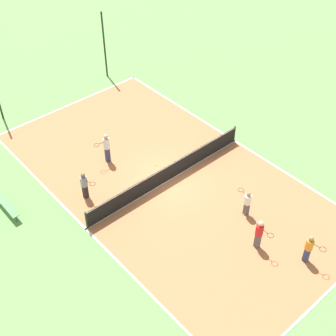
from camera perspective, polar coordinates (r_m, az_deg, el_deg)
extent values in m
plane|color=#60934C|center=(25.20, 0.00, -1.54)|extent=(80.00, 80.00, 0.00)
cube|color=#AD6B42|center=(25.19, 0.00, -1.52)|extent=(10.65, 19.64, 0.02)
cube|color=white|center=(23.10, -9.97, -7.34)|extent=(0.10, 19.64, 0.00)
cube|color=white|center=(28.12, 8.12, 3.32)|extent=(0.10, 19.64, 0.00)
cube|color=white|center=(21.40, 18.14, -14.90)|extent=(10.65, 0.10, 0.00)
cube|color=white|center=(31.65, -11.85, 7.59)|extent=(10.65, 0.10, 0.00)
cube|color=white|center=(25.19, 0.00, -1.50)|extent=(10.65, 0.10, 0.00)
cylinder|color=black|center=(22.73, -9.91, -6.31)|extent=(0.10, 0.10, 1.09)
cylinder|color=black|center=(27.73, 8.09, 4.13)|extent=(0.10, 0.10, 1.09)
cube|color=black|center=(24.83, 0.00, -0.62)|extent=(10.35, 0.03, 1.04)
cube|color=white|center=(24.51, 0.00, 0.24)|extent=(10.35, 0.04, 0.06)
cube|color=#4C8C4C|center=(24.58, -19.01, -4.37)|extent=(0.36, 1.97, 0.04)
cylinder|color=#4C4C51|center=(24.16, -18.02, -5.83)|extent=(0.08, 0.08, 0.41)
cylinder|color=#4C4C51|center=(25.33, -19.73, -3.68)|extent=(0.08, 0.08, 0.41)
cube|color=#4C4C51|center=(23.49, 9.53, -4.90)|extent=(0.25, 0.29, 0.75)
cylinder|color=white|center=(23.04, 9.70, -3.80)|extent=(0.43, 0.43, 0.52)
sphere|color=#A87A56|center=(22.78, 9.81, -3.14)|extent=(0.22, 0.22, 0.22)
cylinder|color=#262626|center=(23.12, 9.29, -3.08)|extent=(0.09, 0.28, 0.03)
torus|color=black|center=(23.28, 8.90, -2.66)|extent=(0.37, 0.37, 0.02)
cube|color=navy|center=(26.33, -7.38, 1.66)|extent=(0.27, 0.22, 0.92)
cylinder|color=silver|center=(25.84, -7.53, 3.00)|extent=(0.39, 0.39, 0.64)
sphere|color=tan|center=(25.56, -7.62, 3.81)|extent=(0.28, 0.28, 0.28)
cylinder|color=#262626|center=(25.63, -8.17, 3.01)|extent=(0.28, 0.05, 0.03)
torus|color=black|center=(25.54, -8.71, 2.78)|extent=(0.33, 0.33, 0.02)
cube|color=#4C4C51|center=(22.14, 10.86, -8.63)|extent=(0.20, 0.25, 0.84)
cylinder|color=red|center=(21.61, 11.10, -7.41)|extent=(0.36, 0.36, 0.59)
sphere|color=beige|center=(21.30, 11.25, -6.66)|extent=(0.25, 0.25, 0.25)
cylinder|color=#262626|center=(21.39, 11.80, -7.62)|extent=(0.03, 0.28, 0.03)
torus|color=black|center=(21.29, 12.38, -8.03)|extent=(0.30, 0.30, 0.02)
cube|color=navy|center=(22.15, 16.54, -10.05)|extent=(0.23, 0.28, 0.81)
cylinder|color=orange|center=(21.64, 16.88, -8.91)|extent=(0.41, 0.41, 0.56)
sphere|color=#A87A56|center=(21.34, 17.09, -8.21)|extent=(0.24, 0.24, 0.24)
cylinder|color=#262626|center=(21.48, 17.70, -9.06)|extent=(0.07, 0.28, 0.03)
torus|color=black|center=(21.44, 18.37, -9.40)|extent=(0.34, 0.34, 0.02)
cube|color=black|center=(24.37, -10.05, -2.79)|extent=(0.26, 0.29, 0.81)
cylinder|color=gray|center=(23.90, -10.23, -1.61)|extent=(0.44, 0.44, 0.56)
sphere|color=brown|center=(23.63, -10.35, -0.89)|extent=(0.24, 0.24, 0.24)
cylinder|color=#262626|center=(23.63, -9.70, -1.66)|extent=(0.10, 0.28, 0.03)
torus|color=black|center=(23.48, -9.20, -1.92)|extent=(0.37, 0.37, 0.02)
sphere|color=#CCE033|center=(23.87, -6.16, -4.68)|extent=(0.07, 0.07, 0.07)
sphere|color=#CCE033|center=(26.10, -1.43, 0.40)|extent=(0.07, 0.07, 0.07)
cylinder|color=black|center=(33.34, -7.76, 14.61)|extent=(0.12, 0.12, 4.73)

